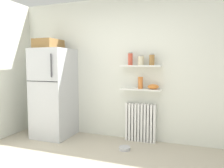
% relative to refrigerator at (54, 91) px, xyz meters
% --- Properties ---
extents(back_wall, '(7.04, 0.10, 2.60)m').
position_rel_refrigerator_xyz_m(back_wall, '(1.37, 0.40, 0.42)').
color(back_wall, silver).
rests_on(back_wall, ground_plane).
extents(refrigerator, '(0.67, 0.74, 1.85)m').
position_rel_refrigerator_xyz_m(refrigerator, '(0.00, 0.00, 0.00)').
color(refrigerator, '#B7BABF').
rests_on(refrigerator, ground_plane).
extents(radiator, '(0.54, 0.12, 0.68)m').
position_rel_refrigerator_xyz_m(radiator, '(1.64, 0.27, -0.53)').
color(radiator, white).
rests_on(radiator, ground_plane).
extents(wall_shelf_lower, '(0.71, 0.22, 0.02)m').
position_rel_refrigerator_xyz_m(wall_shelf_lower, '(1.64, 0.24, 0.07)').
color(wall_shelf_lower, white).
extents(wall_shelf_upper, '(0.71, 0.22, 0.02)m').
position_rel_refrigerator_xyz_m(wall_shelf_upper, '(1.64, 0.24, 0.48)').
color(wall_shelf_upper, white).
extents(storage_jar_0, '(0.08, 0.08, 0.23)m').
position_rel_refrigerator_xyz_m(storage_jar_0, '(1.44, 0.24, 0.60)').
color(storage_jar_0, '#C64C38').
rests_on(storage_jar_0, wall_shelf_upper).
extents(storage_jar_1, '(0.10, 0.10, 0.17)m').
position_rel_refrigerator_xyz_m(storage_jar_1, '(1.64, 0.24, 0.58)').
color(storage_jar_1, beige).
rests_on(storage_jar_1, wall_shelf_upper).
extents(storage_jar_2, '(0.09, 0.09, 0.20)m').
position_rel_refrigerator_xyz_m(storage_jar_2, '(1.83, 0.24, 0.59)').
color(storage_jar_2, olive).
rests_on(storage_jar_2, wall_shelf_upper).
extents(vase, '(0.09, 0.09, 0.21)m').
position_rel_refrigerator_xyz_m(vase, '(1.63, 0.24, 0.18)').
color(vase, '#CC7033').
rests_on(vase, wall_shelf_lower).
extents(shelf_bowl, '(0.19, 0.19, 0.09)m').
position_rel_refrigerator_xyz_m(shelf_bowl, '(1.86, 0.24, 0.12)').
color(shelf_bowl, orange).
rests_on(shelf_bowl, wall_shelf_lower).
extents(pet_food_bowl, '(0.19, 0.19, 0.05)m').
position_rel_refrigerator_xyz_m(pet_food_bowl, '(1.49, -0.22, -0.85)').
color(pet_food_bowl, '#B7B7BC').
rests_on(pet_food_bowl, ground_plane).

